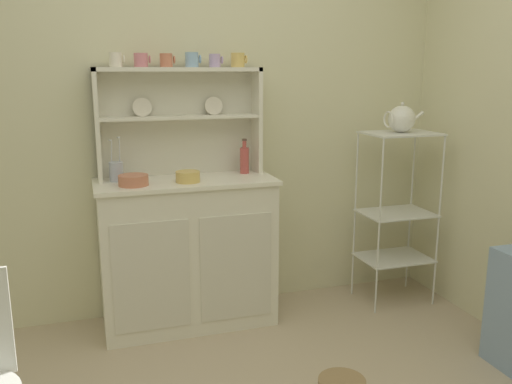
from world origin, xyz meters
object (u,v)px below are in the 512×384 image
(cup_cream_0, at_px, (116,60))
(jam_bottle, at_px, (244,159))
(hutch_cabinet, at_px, (188,251))
(utensil_jar, at_px, (116,171))
(bakers_rack, at_px, (397,201))
(porcelain_teapot, at_px, (401,119))
(bowl_mixing_large, at_px, (133,180))
(hutch_shelf_unit, at_px, (179,113))

(cup_cream_0, relative_size, jam_bottle, 0.40)
(hutch_cabinet, bearing_deg, cup_cream_0, 160.64)
(utensil_jar, bearing_deg, bakers_rack, -5.17)
(bakers_rack, xyz_separation_m, porcelain_teapot, (-0.00, 0.00, 0.53))
(hutch_cabinet, bearing_deg, utensil_jar, 168.47)
(hutch_cabinet, xyz_separation_m, bowl_mixing_large, (-0.30, -0.07, 0.46))
(cup_cream_0, bearing_deg, utensil_jar, -128.48)
(hutch_cabinet, xyz_separation_m, utensil_jar, (-0.38, 0.08, 0.49))
(bowl_mixing_large, bearing_deg, utensil_jar, 118.03)
(hutch_cabinet, relative_size, cup_cream_0, 12.31)
(cup_cream_0, xyz_separation_m, porcelain_teapot, (1.71, -0.20, -0.36))
(bowl_mixing_large, relative_size, utensil_jar, 0.65)
(bakers_rack, distance_m, jam_bottle, 1.04)
(hutch_cabinet, bearing_deg, hutch_shelf_unit, 90.00)
(utensil_jar, bearing_deg, jam_bottle, 0.61)
(bowl_mixing_large, bearing_deg, hutch_shelf_unit, 37.96)
(jam_bottle, bearing_deg, porcelain_teapot, -9.63)
(hutch_shelf_unit, xyz_separation_m, bowl_mixing_large, (-0.30, -0.24, -0.34))
(hutch_shelf_unit, bearing_deg, utensil_jar, -167.55)
(cup_cream_0, xyz_separation_m, jam_bottle, (0.73, -0.04, -0.59))
(bowl_mixing_large, height_order, jam_bottle, jam_bottle)
(hutch_shelf_unit, xyz_separation_m, porcelain_teapot, (1.37, -0.24, -0.05))
(bowl_mixing_large, distance_m, utensil_jar, 0.17)
(hutch_cabinet, height_order, hutch_shelf_unit, hutch_shelf_unit)
(hutch_cabinet, relative_size, utensil_jar, 4.08)
(jam_bottle, bearing_deg, utensil_jar, -179.39)
(cup_cream_0, bearing_deg, hutch_shelf_unit, 6.62)
(hutch_cabinet, distance_m, cup_cream_0, 1.17)
(bowl_mixing_large, distance_m, jam_bottle, 0.71)
(jam_bottle, bearing_deg, hutch_shelf_unit, 168.72)
(hutch_cabinet, relative_size, porcelain_teapot, 4.00)
(utensil_jar, bearing_deg, hutch_shelf_unit, 12.45)
(hutch_cabinet, xyz_separation_m, porcelain_teapot, (1.37, -0.08, 0.76))
(hutch_shelf_unit, relative_size, bakers_rack, 0.86)
(porcelain_teapot, bearing_deg, bowl_mixing_large, 179.76)
(bowl_mixing_large, xyz_separation_m, porcelain_teapot, (1.67, -0.01, 0.29))
(bakers_rack, xyz_separation_m, bowl_mixing_large, (-1.67, 0.01, 0.24))
(jam_bottle, bearing_deg, bakers_rack, -9.61)
(hutch_cabinet, relative_size, hutch_shelf_unit, 1.07)
(utensil_jar, distance_m, porcelain_teapot, 1.78)
(bowl_mixing_large, height_order, utensil_jar, utensil_jar)
(hutch_shelf_unit, height_order, bowl_mixing_large, hutch_shelf_unit)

